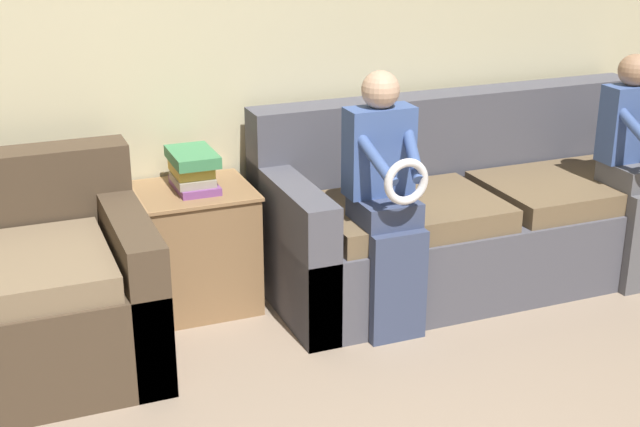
% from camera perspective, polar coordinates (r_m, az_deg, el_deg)
% --- Properties ---
extents(wall_back, '(7.08, 0.06, 2.55)m').
position_cam_1_polar(wall_back, '(4.32, -10.16, 11.17)').
color(wall_back, beige).
rests_on(wall_back, ground_plane).
extents(couch_main, '(2.21, 0.86, 0.92)m').
position_cam_1_polar(couch_main, '(4.68, 9.85, -0.17)').
color(couch_main, '#4C4C56').
rests_on(couch_main, ground_plane).
extents(child_left_seated, '(0.31, 0.37, 1.19)m').
position_cam_1_polar(child_left_seated, '(3.96, 4.28, 1.19)').
color(child_left_seated, '#384260').
rests_on(child_left_seated, ground_plane).
extents(child_right_seated, '(0.27, 0.37, 1.16)m').
position_cam_1_polar(child_right_seated, '(4.70, 19.55, 3.11)').
color(child_right_seated, '#56565B').
rests_on(child_right_seated, ground_plane).
extents(side_shelf, '(0.54, 0.48, 0.60)m').
position_cam_1_polar(side_shelf, '(4.32, -7.89, -2.10)').
color(side_shelf, olive).
rests_on(side_shelf, ground_plane).
extents(book_stack, '(0.20, 0.31, 0.18)m').
position_cam_1_polar(book_stack, '(4.19, -8.15, 2.81)').
color(book_stack, '#7A4284').
rests_on(book_stack, side_shelf).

